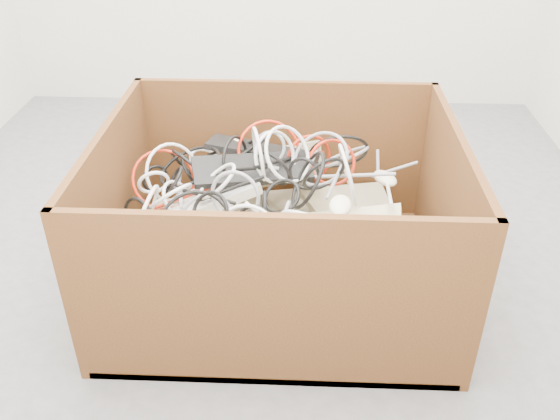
{
  "coord_description": "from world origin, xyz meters",
  "views": [
    {
      "loc": [
        0.18,
        -1.94,
        1.39
      ],
      "look_at": [
        0.1,
        -0.22,
        0.3
      ],
      "focal_mm": 38.41,
      "sensor_mm": 36.0,
      "label": 1
    }
  ],
  "objects_px": {
    "power_strip_right": "(183,255)",
    "vga_plug": "(394,227)",
    "cardboard_box": "(275,248)",
    "power_strip_left": "(217,201)"
  },
  "relations": [
    {
      "from": "power_strip_left",
      "to": "power_strip_right",
      "type": "distance_m",
      "value": 0.28
    },
    {
      "from": "cardboard_box",
      "to": "power_strip_left",
      "type": "relative_size",
      "value": 3.72
    },
    {
      "from": "cardboard_box",
      "to": "power_strip_left",
      "type": "distance_m",
      "value": 0.27
    },
    {
      "from": "power_strip_right",
      "to": "power_strip_left",
      "type": "bearing_deg",
      "value": 88.47
    },
    {
      "from": "power_strip_left",
      "to": "vga_plug",
      "type": "distance_m",
      "value": 0.59
    },
    {
      "from": "power_strip_left",
      "to": "vga_plug",
      "type": "xyz_separation_m",
      "value": [
        0.58,
        -0.11,
        -0.01
      ]
    },
    {
      "from": "cardboard_box",
      "to": "vga_plug",
      "type": "bearing_deg",
      "value": -17.47
    },
    {
      "from": "power_strip_right",
      "to": "vga_plug",
      "type": "bearing_deg",
      "value": 25.81
    },
    {
      "from": "power_strip_left",
      "to": "vga_plug",
      "type": "relative_size",
      "value": 6.85
    },
    {
      "from": "cardboard_box",
      "to": "vga_plug",
      "type": "distance_m",
      "value": 0.44
    }
  ]
}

